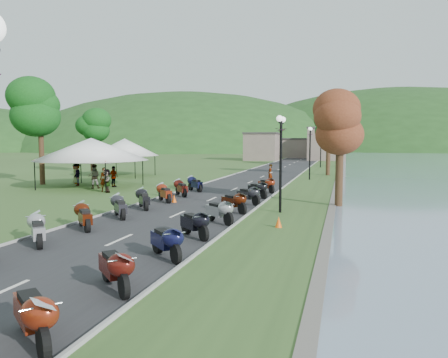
% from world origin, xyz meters
% --- Properties ---
extents(road, '(7.00, 120.00, 0.02)m').
position_xyz_m(road, '(0.00, 40.00, 0.01)').
color(road, '#2B2B2E').
rests_on(road, ground).
extents(hills_backdrop, '(360.00, 120.00, 76.00)m').
position_xyz_m(hills_backdrop, '(0.00, 200.00, 0.00)').
color(hills_backdrop, '#285621').
rests_on(hills_backdrop, ground).
extents(far_building, '(18.00, 16.00, 5.00)m').
position_xyz_m(far_building, '(-2.00, 85.00, 2.50)').
color(far_building, slate).
rests_on(far_building, ground).
extents(moto_row_left, '(2.60, 34.22, 1.10)m').
position_xyz_m(moto_row_left, '(-2.44, 9.99, 0.55)').
color(moto_row_left, '#331411').
rests_on(moto_row_left, ground).
extents(moto_row_right, '(2.60, 30.27, 1.10)m').
position_xyz_m(moto_row_right, '(2.69, 12.75, 0.55)').
color(moto_row_right, '#331411').
rests_on(moto_row_right, ground).
extents(vendor_tent_main, '(6.05, 6.05, 4.00)m').
position_xyz_m(vendor_tent_main, '(-11.47, 26.37, 2.00)').
color(vendor_tent_main, white).
rests_on(vendor_tent_main, ground).
extents(vendor_tent_side, '(4.74, 4.74, 4.00)m').
position_xyz_m(vendor_tent_side, '(-14.19, 36.98, 2.00)').
color(vendor_tent_side, white).
rests_on(vendor_tent_side, ground).
extents(tree_park_left, '(3.97, 3.97, 11.04)m').
position_xyz_m(tree_park_left, '(-16.95, 27.34, 5.52)').
color(tree_park_left, '#165C19').
rests_on(tree_park_left, ground).
extents(tree_lakeside, '(2.79, 2.79, 7.76)m').
position_xyz_m(tree_lakeside, '(7.94, 21.24, 3.88)').
color(tree_lakeside, '#165C19').
rests_on(tree_lakeside, ground).
extents(pedestrian_a, '(0.79, 0.68, 1.81)m').
position_xyz_m(pedestrian_a, '(-8.90, 23.94, 0.00)').
color(pedestrian_a, slate).
rests_on(pedestrian_a, ground).
extents(pedestrian_b, '(1.06, 0.84, 1.93)m').
position_xyz_m(pedestrian_b, '(-10.84, 25.66, 0.00)').
color(pedestrian_b, slate).
rests_on(pedestrian_b, ground).
extents(pedestrian_c, '(1.26, 1.22, 1.93)m').
position_xyz_m(pedestrian_c, '(-13.38, 27.11, 0.00)').
color(pedestrian_c, slate).
rests_on(pedestrian_c, ground).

